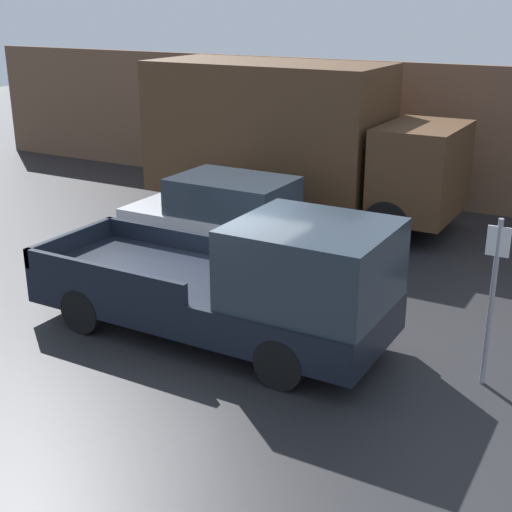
# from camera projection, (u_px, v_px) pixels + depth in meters

# --- Properties ---
(ground_plane) EXTENTS (60.00, 60.00, 0.00)m
(ground_plane) POSITION_uv_depth(u_px,v_px,m) (208.00, 332.00, 11.33)
(ground_plane) COLOR #232326
(building_wall) EXTENTS (28.00, 0.15, 3.55)m
(building_wall) POSITION_uv_depth(u_px,v_px,m) (401.00, 134.00, 18.15)
(building_wall) COLOR brown
(building_wall) RESTS_ON ground
(pickup_truck) EXTENTS (5.68, 2.11, 2.07)m
(pickup_truck) POSITION_uv_depth(u_px,v_px,m) (244.00, 284.00, 10.69)
(pickup_truck) COLOR black
(pickup_truck) RESTS_ON ground
(car) EXTENTS (4.25, 1.87, 1.68)m
(car) POSITION_uv_depth(u_px,v_px,m) (230.00, 218.00, 14.37)
(car) COLOR silver
(car) RESTS_ON ground
(delivery_truck) EXTENTS (7.47, 2.62, 3.63)m
(delivery_truck) POSITION_uv_depth(u_px,v_px,m) (289.00, 136.00, 16.93)
(delivery_truck) COLOR #4C331E
(delivery_truck) RESTS_ON ground
(parking_sign) EXTENTS (0.30, 0.07, 2.36)m
(parking_sign) POSITION_uv_depth(u_px,v_px,m) (492.00, 294.00, 9.38)
(parking_sign) COLOR gray
(parking_sign) RESTS_ON ground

